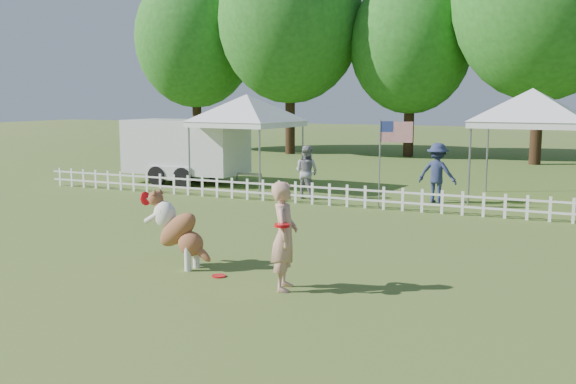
% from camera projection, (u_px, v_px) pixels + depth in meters
% --- Properties ---
extents(ground, '(120.00, 120.00, 0.00)m').
position_uv_depth(ground, '(247.00, 276.00, 10.43)').
color(ground, '#375B1D').
rests_on(ground, ground).
extents(picket_fence, '(22.00, 0.08, 0.60)m').
position_uv_depth(picket_fence, '(374.00, 198.00, 16.68)').
color(picket_fence, white).
rests_on(picket_fence, ground).
extents(handler, '(0.55, 0.69, 1.64)m').
position_uv_depth(handler, '(284.00, 236.00, 9.57)').
color(handler, tan).
rests_on(handler, ground).
extents(dog, '(1.29, 0.52, 1.30)m').
position_uv_depth(dog, '(179.00, 230.00, 10.86)').
color(dog, brown).
rests_on(dog, ground).
extents(frisbee_on_turf, '(0.30, 0.30, 0.02)m').
position_uv_depth(frisbee_on_turf, '(219.00, 276.00, 10.37)').
color(frisbee_on_turf, red).
rests_on(frisbee_on_turf, ground).
extents(canopy_tent_left, '(3.09, 3.09, 2.93)m').
position_uv_depth(canopy_tent_left, '(247.00, 143.00, 20.41)').
color(canopy_tent_left, white).
rests_on(canopy_tent_left, ground).
extents(canopy_tent_right, '(3.08, 3.08, 3.07)m').
position_uv_depth(canopy_tent_right, '(530.00, 146.00, 17.83)').
color(canopy_tent_right, white).
rests_on(canopy_tent_right, ground).
extents(cargo_trailer, '(5.03, 2.30, 2.19)m').
position_uv_depth(cargo_trailer, '(186.00, 151.00, 21.89)').
color(cargo_trailer, silver).
rests_on(cargo_trailer, ground).
extents(flag_pole, '(0.89, 0.26, 2.32)m').
position_uv_depth(flag_pole, '(380.00, 164.00, 16.79)').
color(flag_pole, gray).
rests_on(flag_pole, ground).
extents(spectator_a, '(0.86, 0.73, 1.53)m').
position_uv_depth(spectator_a, '(307.00, 172.00, 18.41)').
color(spectator_a, gray).
rests_on(spectator_a, ground).
extents(spectator_b, '(1.13, 0.73, 1.65)m').
position_uv_depth(spectator_b, '(437.00, 173.00, 17.65)').
color(spectator_b, navy).
rests_on(spectator_b, ground).
extents(tree_far_left, '(6.60, 6.60, 11.00)m').
position_uv_depth(tree_far_left, '(196.00, 51.00, 35.61)').
color(tree_far_left, '#225C1A').
rests_on(tree_far_left, ground).
extents(tree_left, '(7.40, 7.40, 12.00)m').
position_uv_depth(tree_left, '(290.00, 36.00, 32.62)').
color(tree_left, '#225C1A').
rests_on(tree_left, ground).
extents(tree_center_left, '(6.00, 6.00, 9.80)m').
position_uv_depth(tree_center_left, '(411.00, 56.00, 31.20)').
color(tree_center_left, '#225C1A').
rests_on(tree_center_left, ground).
extents(tree_center_right, '(7.60, 7.60, 12.60)m').
position_uv_depth(tree_center_right, '(543.00, 17.00, 27.17)').
color(tree_center_right, '#225C1A').
rests_on(tree_center_right, ground).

